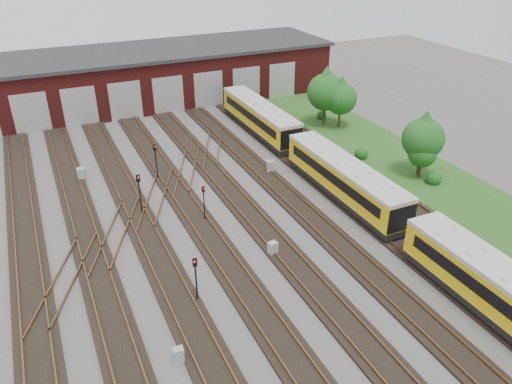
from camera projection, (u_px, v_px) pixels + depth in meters
name	position (u px, v px, depth m)	size (l,w,h in m)	color
ground	(277.00, 286.00, 31.23)	(120.00, 120.00, 0.00)	#484543
track_network	(271.00, 280.00, 31.58)	(30.40, 70.00, 0.33)	black
maintenance_shed	(131.00, 77.00, 61.58)	(51.00, 12.50, 6.35)	#561615
grass_verge	(410.00, 168.00, 46.23)	(8.00, 55.00, 0.05)	#1D4A18
metro_train	(344.00, 179.00, 40.24)	(2.56, 46.20, 2.93)	black
signal_mast_0	(196.00, 274.00, 29.00)	(0.30, 0.29, 3.14)	black
signal_mast_1	(139.00, 190.00, 37.76)	(0.30, 0.28, 3.46)	black
signal_mast_2	(156.00, 157.00, 43.31)	(0.30, 0.29, 3.26)	black
signal_mast_3	(204.00, 199.00, 37.13)	(0.25, 0.24, 2.95)	black
relay_cabinet_0	(179.00, 355.00, 25.63)	(0.55, 0.46, 0.91)	#95989A
relay_cabinet_1	(82.00, 174.00, 43.80)	(0.69, 0.57, 1.14)	#95989A
relay_cabinet_2	(273.00, 249.00, 33.91)	(0.60, 0.50, 1.00)	#95989A
relay_cabinet_3	(270.00, 167.00, 45.12)	(0.69, 0.57, 1.15)	#95989A
relay_cabinet_4	(294.00, 126.00, 54.51)	(0.57, 0.48, 0.96)	#95989A
tree_0	(326.00, 88.00, 54.01)	(4.03, 4.03, 6.67)	#372618
tree_1	(341.00, 95.00, 53.72)	(3.48, 3.48, 5.76)	#372618
tree_2	(424.00, 134.00, 43.18)	(3.67, 3.67, 6.08)	#372618
tree_3	(423.00, 150.00, 43.26)	(2.49, 2.49, 4.12)	#372618
bush_0	(434.00, 176.00, 43.20)	(1.39, 1.39, 1.39)	#164C15
bush_1	(361.00, 152.00, 47.84)	(1.26, 1.26, 1.26)	#164C15
bush_2	(322.00, 114.00, 57.52)	(1.11, 1.11, 1.11)	#164C15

